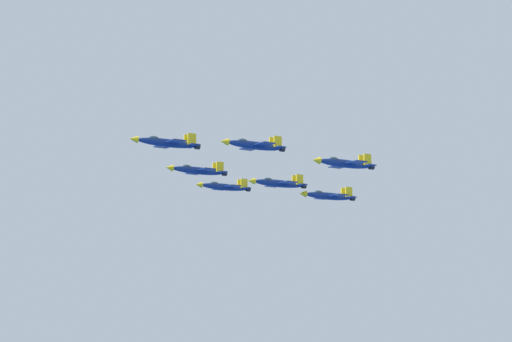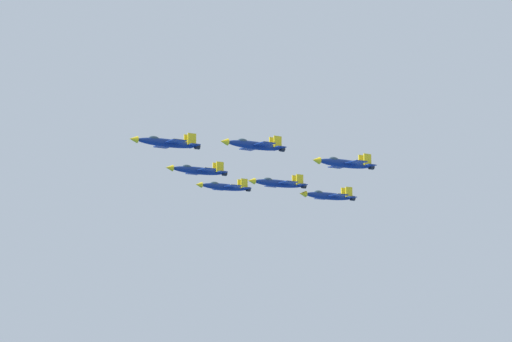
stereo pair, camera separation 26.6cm
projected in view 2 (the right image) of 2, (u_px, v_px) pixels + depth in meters
jet_lead at (167, 143)px, 203.05m from camera, size 14.57×14.20×3.78m
jet_left_wingman at (254, 145)px, 200.11m from camera, size 13.85×13.90×3.64m
jet_right_wingman at (198, 170)px, 221.91m from camera, size 14.07×13.84×3.67m
jet_left_outer at (345, 163)px, 196.58m from camera, size 13.89×13.69×3.62m
jet_right_outer at (224, 187)px, 241.11m from camera, size 13.96×13.79×3.64m
jet_slot_rear at (279, 183)px, 218.55m from camera, size 13.93×13.62×3.62m
jet_trailing at (329, 196)px, 226.54m from camera, size 14.24×13.92×3.70m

